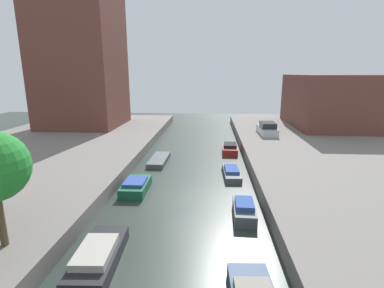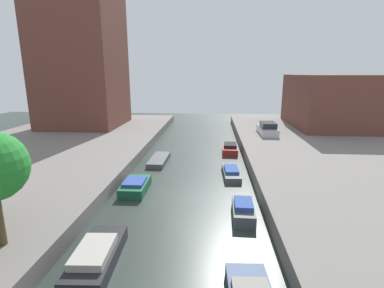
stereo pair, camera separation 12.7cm
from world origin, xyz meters
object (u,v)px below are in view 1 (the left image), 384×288
(moored_boat_left_2, at_px, (98,256))
(moored_boat_right_2, at_px, (244,210))
(parked_car, at_px, (267,129))
(moored_boat_left_4, at_px, (159,160))
(moored_boat_right_3, at_px, (231,172))
(moored_boat_left_3, at_px, (136,186))
(apartment_tower_far, at_px, (78,30))
(moored_boat_right_4, at_px, (230,149))
(low_block_right, at_px, (330,101))

(moored_boat_left_2, height_order, moored_boat_right_2, moored_boat_left_2)
(parked_car, xyz_separation_m, moored_boat_left_4, (-11.64, -9.00, -1.41))
(moored_boat_left_4, distance_m, moored_boat_right_3, 7.37)
(moored_boat_left_3, bearing_deg, moored_boat_left_2, -86.90)
(apartment_tower_far, xyz_separation_m, moored_boat_right_4, (19.74, -9.71, -13.34))
(apartment_tower_far, height_order, moored_boat_left_2, apartment_tower_far)
(moored_boat_left_4, height_order, moored_boat_right_4, moored_boat_right_4)
(parked_car, height_order, moored_boat_right_4, parked_car)
(moored_boat_right_3, bearing_deg, moored_boat_right_2, -87.63)
(moored_boat_right_2, relative_size, moored_boat_right_3, 0.76)
(moored_boat_left_2, bearing_deg, moored_boat_right_4, 70.25)
(parked_car, bearing_deg, low_block_right, 34.07)
(apartment_tower_far, height_order, parked_car, apartment_tower_far)
(parked_car, height_order, moored_boat_left_4, parked_car)
(low_block_right, distance_m, parked_car, 11.86)
(moored_boat_right_3, bearing_deg, moored_boat_right_4, 87.47)
(parked_car, relative_size, moored_boat_right_4, 1.34)
(moored_boat_right_2, bearing_deg, moored_boat_left_4, 123.72)
(low_block_right, xyz_separation_m, moored_boat_right_2, (-14.29, -25.76, -4.07))
(moored_boat_right_2, bearing_deg, apartment_tower_far, 129.47)
(apartment_tower_far, xyz_separation_m, parked_car, (24.46, -4.62, -12.13))
(moored_boat_left_2, height_order, moored_boat_right_4, moored_boat_right_4)
(moored_boat_left_3, height_order, moored_boat_left_4, moored_boat_left_3)
(moored_boat_right_4, bearing_deg, apartment_tower_far, 153.81)
(low_block_right, distance_m, moored_boat_left_4, 26.56)
(moored_boat_left_4, bearing_deg, parked_car, 37.73)
(moored_boat_left_4, relative_size, moored_boat_right_2, 1.44)
(low_block_right, height_order, moored_boat_right_3, low_block_right)
(apartment_tower_far, relative_size, moored_boat_right_2, 8.33)
(apartment_tower_far, distance_m, moored_boat_left_3, 27.56)
(moored_boat_left_3, relative_size, moored_boat_right_4, 0.95)
(moored_boat_right_2, height_order, moored_boat_right_3, moored_boat_right_2)
(apartment_tower_far, height_order, moored_boat_right_4, apartment_tower_far)
(apartment_tower_far, distance_m, moored_boat_left_4, 23.10)
(low_block_right, height_order, moored_boat_right_4, low_block_right)
(moored_boat_left_3, distance_m, moored_boat_right_3, 7.93)
(moored_boat_right_2, height_order, moored_boat_right_4, moored_boat_right_4)
(moored_boat_right_2, bearing_deg, parked_car, 76.17)
(moored_boat_right_2, bearing_deg, moored_boat_right_3, 92.37)
(moored_boat_right_3, bearing_deg, moored_boat_left_3, -152.01)
(moored_boat_right_4, bearing_deg, moored_boat_left_4, -150.44)
(low_block_right, distance_m, moored_boat_left_3, 31.43)
(parked_car, xyz_separation_m, moored_boat_left_3, (-12.05, -16.03, -1.24))
(parked_car, height_order, moored_boat_left_2, parked_car)
(low_block_right, relative_size, moored_boat_left_3, 4.18)
(parked_car, bearing_deg, moored_boat_left_3, -126.93)
(moored_boat_right_2, bearing_deg, moored_boat_right_4, 89.89)
(apartment_tower_far, height_order, moored_boat_right_3, apartment_tower_far)
(apartment_tower_far, relative_size, moored_boat_left_4, 5.78)
(moored_boat_right_3, bearing_deg, parked_car, 67.71)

